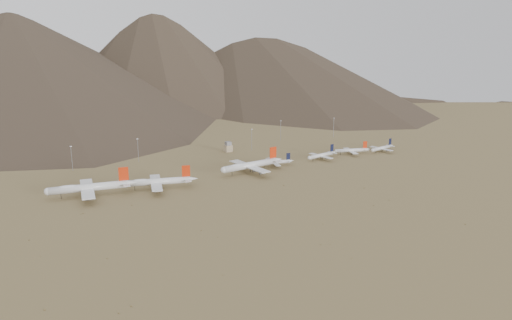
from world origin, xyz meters
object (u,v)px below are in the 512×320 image
control_tower (228,147)px  widebody_centre (157,181)px  widebody_west (89,187)px  narrowbody_b (322,155)px  widebody_east (251,165)px  narrowbody_a (276,162)px

control_tower → widebody_centre: bearing=-141.6°
widebody_west → control_tower: (176.96, 85.25, -2.51)m
narrowbody_b → control_tower: size_ratio=3.68×
widebody_east → control_tower: 92.95m
widebody_west → widebody_centre: widebody_west is taller
widebody_west → narrowbody_a: size_ratio=1.98×
widebody_east → control_tower: widebody_east is taller
narrowbody_a → narrowbody_b: 59.22m
narrowbody_a → narrowbody_b: narrowbody_b is taller
widebody_centre → widebody_east: 98.24m
widebody_centre → widebody_east: (98.11, 5.01, 0.74)m
control_tower → widebody_east: bearing=-103.8°
widebody_west → widebody_centre: 57.63m
narrowbody_a → widebody_east: bearing=-154.0°
narrowbody_a → widebody_centre: bearing=-161.2°
widebody_west → narrowbody_a: (189.64, 2.86, -3.66)m
widebody_east → control_tower: (22.10, 90.25, -2.30)m
widebody_centre → control_tower: widebody_centre is taller
widebody_west → narrowbody_b: widebody_west is taller
widebody_centre → narrowbody_a: 133.54m
narrowbody_b → control_tower: narrowbody_b is taller
narrowbody_a → narrowbody_b: bearing=11.5°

